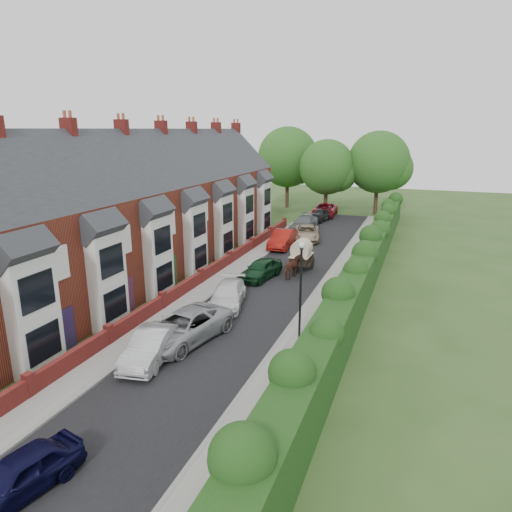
% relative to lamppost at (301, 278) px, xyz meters
% --- Properties ---
extents(ground, '(140.00, 140.00, 0.00)m').
position_rel_lamppost_xyz_m(ground, '(-3.40, -4.00, -3.30)').
color(ground, '#2D4C1E').
rests_on(ground, ground).
extents(road, '(6.00, 58.00, 0.02)m').
position_rel_lamppost_xyz_m(road, '(-3.90, 7.00, -3.29)').
color(road, black).
rests_on(road, ground).
extents(pavement_hedge_side, '(2.20, 58.00, 0.12)m').
position_rel_lamppost_xyz_m(pavement_hedge_side, '(0.20, 7.00, -3.24)').
color(pavement_hedge_side, gray).
rests_on(pavement_hedge_side, ground).
extents(pavement_house_side, '(1.70, 58.00, 0.12)m').
position_rel_lamppost_xyz_m(pavement_house_side, '(-7.75, 7.00, -3.24)').
color(pavement_house_side, gray).
rests_on(pavement_house_side, ground).
extents(kerb_hedge_side, '(0.18, 58.00, 0.13)m').
position_rel_lamppost_xyz_m(kerb_hedge_side, '(-0.85, 7.00, -3.23)').
color(kerb_hedge_side, gray).
rests_on(kerb_hedge_side, ground).
extents(kerb_house_side, '(0.18, 58.00, 0.13)m').
position_rel_lamppost_xyz_m(kerb_house_side, '(-6.95, 7.00, -3.23)').
color(kerb_house_side, gray).
rests_on(kerb_house_side, ground).
extents(hedge, '(2.10, 58.00, 2.85)m').
position_rel_lamppost_xyz_m(hedge, '(2.00, 7.00, -1.70)').
color(hedge, '#143812').
rests_on(hedge, ground).
extents(terrace_row, '(9.05, 40.50, 11.50)m').
position_rel_lamppost_xyz_m(terrace_row, '(-14.27, 5.98, 1.18)').
color(terrace_row, maroon).
rests_on(terrace_row, ground).
extents(garden_wall_row, '(0.35, 40.35, 1.10)m').
position_rel_lamppost_xyz_m(garden_wall_row, '(-8.75, 6.00, -2.84)').
color(garden_wall_row, maroon).
rests_on(garden_wall_row, ground).
extents(lamppost, '(0.32, 0.32, 5.16)m').
position_rel_lamppost_xyz_m(lamppost, '(0.00, 0.00, 0.00)').
color(lamppost, black).
rests_on(lamppost, ground).
extents(tree_far_left, '(7.14, 6.80, 9.29)m').
position_rel_lamppost_xyz_m(tree_far_left, '(-6.05, 36.08, 2.41)').
color(tree_far_left, '#332316').
rests_on(tree_far_left, ground).
extents(tree_far_right, '(7.98, 7.60, 10.31)m').
position_rel_lamppost_xyz_m(tree_far_right, '(-0.01, 38.08, 3.02)').
color(tree_far_right, '#332316').
rests_on(tree_far_right, ground).
extents(tree_far_back, '(8.40, 8.00, 10.82)m').
position_rel_lamppost_xyz_m(tree_far_back, '(-11.99, 39.08, 3.32)').
color(tree_far_back, '#332316').
rests_on(tree_far_back, ground).
extents(car_navy, '(2.35, 4.06, 1.30)m').
position_rel_lamppost_xyz_m(car_navy, '(-5.00, -12.93, -2.65)').
color(car_navy, black).
rests_on(car_navy, ground).
extents(car_silver_a, '(2.26, 4.59, 1.45)m').
position_rel_lamppost_xyz_m(car_silver_a, '(-5.88, -4.60, -2.57)').
color(car_silver_a, '#B8B9BD').
rests_on(car_silver_a, ground).
extents(car_silver_b, '(3.75, 6.11, 1.58)m').
position_rel_lamppost_xyz_m(car_silver_b, '(-5.42, -2.32, -2.51)').
color(car_silver_b, '#9C9EA3').
rests_on(car_silver_b, ground).
extents(car_white, '(2.99, 4.99, 1.35)m').
position_rel_lamppost_xyz_m(car_white, '(-5.35, 3.00, -2.62)').
color(car_white, white).
rests_on(car_white, ground).
extents(car_green, '(2.39, 4.44, 1.44)m').
position_rel_lamppost_xyz_m(car_green, '(-5.21, 8.60, -2.58)').
color(car_green, '#0F341A').
rests_on(car_green, ground).
extents(car_red, '(1.86, 4.94, 1.61)m').
position_rel_lamppost_xyz_m(car_red, '(-6.40, 17.74, -2.49)').
color(car_red, maroon).
rests_on(car_red, ground).
extents(car_beige, '(3.49, 5.54, 1.43)m').
position_rel_lamppost_xyz_m(car_beige, '(-5.07, 21.36, -2.58)').
color(car_beige, tan).
rests_on(car_beige, ground).
extents(car_grey, '(2.39, 5.42, 1.55)m').
position_rel_lamppost_xyz_m(car_grey, '(-6.40, 25.40, -2.52)').
color(car_grey, slate).
rests_on(car_grey, ground).
extents(car_black, '(2.44, 4.45, 1.43)m').
position_rel_lamppost_xyz_m(car_black, '(-5.97, 31.00, -2.58)').
color(car_black, black).
rests_on(car_black, ground).
extents(horse, '(1.16, 2.09, 1.67)m').
position_rel_lamppost_xyz_m(horse, '(-3.00, 9.42, -2.46)').
color(horse, '#4F291D').
rests_on(horse, ground).
extents(horse_cart, '(1.52, 3.37, 2.43)m').
position_rel_lamppost_xyz_m(horse_cart, '(-3.00, 11.56, -1.91)').
color(horse_cart, black).
rests_on(horse_cart, ground).
extents(car_extra_far, '(2.95, 5.81, 1.57)m').
position_rel_lamppost_xyz_m(car_extra_far, '(-6.11, 34.37, -2.51)').
color(car_extra_far, maroon).
rests_on(car_extra_far, ground).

